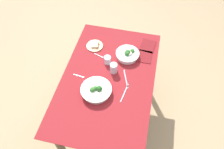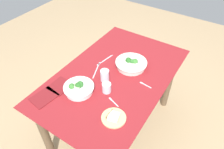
{
  "view_description": "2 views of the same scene",
  "coord_description": "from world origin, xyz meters",
  "px_view_note": "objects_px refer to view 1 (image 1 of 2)",
  "views": [
    {
      "loc": [
        -1.15,
        -0.3,
        2.42
      ],
      "look_at": [
        0.05,
        -0.03,
        0.77
      ],
      "focal_mm": 34.45,
      "sensor_mm": 36.0,
      "label": 1
    },
    {
      "loc": [
        1.12,
        0.7,
        1.97
      ],
      "look_at": [
        0.01,
        -0.02,
        0.77
      ],
      "focal_mm": 33.58,
      "sensor_mm": 36.0,
      "label": 2
    }
  ],
  "objects_px": {
    "bread_side_plate": "(95,45)",
    "water_glass_center": "(114,68)",
    "broccoli_bowl_near": "(128,54)",
    "fork_by_near_bowl": "(79,76)",
    "table_knife_right": "(126,79)",
    "napkin_folded_upper": "(148,46)",
    "table_knife_left": "(124,93)",
    "water_glass_side": "(107,60)",
    "napkin_folded_lower": "(144,56)",
    "fork_by_far_bowl": "(99,56)",
    "broccoli_bowl_far": "(96,90)"
  },
  "relations": [
    {
      "from": "bread_side_plate",
      "to": "water_glass_center",
      "type": "height_order",
      "value": "water_glass_center"
    },
    {
      "from": "broccoli_bowl_near",
      "to": "fork_by_near_bowl",
      "type": "height_order",
      "value": "broccoli_bowl_near"
    },
    {
      "from": "table_knife_right",
      "to": "napkin_folded_upper",
      "type": "xyz_separation_m",
      "value": [
        0.47,
        -0.15,
        0.0
      ]
    },
    {
      "from": "bread_side_plate",
      "to": "broccoli_bowl_near",
      "type": "bearing_deg",
      "value": -100.81
    },
    {
      "from": "bread_side_plate",
      "to": "fork_by_near_bowl",
      "type": "distance_m",
      "value": 0.42
    },
    {
      "from": "table_knife_left",
      "to": "napkin_folded_upper",
      "type": "relative_size",
      "value": 1.09
    },
    {
      "from": "water_glass_side",
      "to": "table_knife_left",
      "type": "xyz_separation_m",
      "value": [
        -0.32,
        -0.23,
        -0.04
      ]
    },
    {
      "from": "napkin_folded_upper",
      "to": "water_glass_center",
      "type": "bearing_deg",
      "value": 145.45
    },
    {
      "from": "table_knife_left",
      "to": "water_glass_side",
      "type": "bearing_deg",
      "value": -134.2
    },
    {
      "from": "water_glass_side",
      "to": "table_knife_left",
      "type": "relative_size",
      "value": 0.39
    },
    {
      "from": "fork_by_near_bowl",
      "to": "table_knife_left",
      "type": "xyz_separation_m",
      "value": [
        -0.09,
        -0.46,
        -0.0
      ]
    },
    {
      "from": "broccoli_bowl_near",
      "to": "water_glass_center",
      "type": "bearing_deg",
      "value": 155.66
    },
    {
      "from": "table_knife_left",
      "to": "bread_side_plate",
      "type": "bearing_deg",
      "value": -130.96
    },
    {
      "from": "bread_side_plate",
      "to": "water_glass_side",
      "type": "height_order",
      "value": "water_glass_side"
    },
    {
      "from": "napkin_folded_lower",
      "to": "table_knife_left",
      "type": "bearing_deg",
      "value": 166.28
    },
    {
      "from": "fork_by_far_bowl",
      "to": "table_knife_right",
      "type": "height_order",
      "value": "same"
    },
    {
      "from": "broccoli_bowl_far",
      "to": "table_knife_left",
      "type": "bearing_deg",
      "value": -78.94
    },
    {
      "from": "water_glass_side",
      "to": "broccoli_bowl_far",
      "type": "bearing_deg",
      "value": 177.5
    },
    {
      "from": "table_knife_left",
      "to": "water_glass_center",
      "type": "bearing_deg",
      "value": -136.3
    },
    {
      "from": "broccoli_bowl_near",
      "to": "table_knife_right",
      "type": "relative_size",
      "value": 1.09
    },
    {
      "from": "napkin_folded_upper",
      "to": "water_glass_side",
      "type": "bearing_deg",
      "value": 130.62
    },
    {
      "from": "broccoli_bowl_near",
      "to": "fork_by_far_bowl",
      "type": "distance_m",
      "value": 0.29
    },
    {
      "from": "water_glass_center",
      "to": "napkin_folded_upper",
      "type": "distance_m",
      "value": 0.5
    },
    {
      "from": "broccoli_bowl_far",
      "to": "fork_by_far_bowl",
      "type": "relative_size",
      "value": 2.59
    },
    {
      "from": "broccoli_bowl_far",
      "to": "water_glass_center",
      "type": "relative_size",
      "value": 2.71
    },
    {
      "from": "fork_by_far_bowl",
      "to": "table_knife_right",
      "type": "distance_m",
      "value": 0.39
    },
    {
      "from": "table_knife_right",
      "to": "napkin_folded_lower",
      "type": "relative_size",
      "value": 1.29
    },
    {
      "from": "bread_side_plate",
      "to": "fork_by_far_bowl",
      "type": "distance_m",
      "value": 0.15
    },
    {
      "from": "bread_side_plate",
      "to": "water_glass_center",
      "type": "bearing_deg",
      "value": -136.8
    },
    {
      "from": "bread_side_plate",
      "to": "napkin_folded_upper",
      "type": "bearing_deg",
      "value": -77.18
    },
    {
      "from": "water_glass_side",
      "to": "table_knife_left",
      "type": "distance_m",
      "value": 0.39
    },
    {
      "from": "table_knife_right",
      "to": "napkin_folded_lower",
      "type": "height_order",
      "value": "napkin_folded_lower"
    },
    {
      "from": "water_glass_side",
      "to": "table_knife_right",
      "type": "height_order",
      "value": "water_glass_side"
    },
    {
      "from": "broccoli_bowl_near",
      "to": "water_glass_side",
      "type": "bearing_deg",
      "value": 123.31
    },
    {
      "from": "water_glass_center",
      "to": "table_knife_right",
      "type": "bearing_deg",
      "value": -115.37
    },
    {
      "from": "bread_side_plate",
      "to": "table_knife_right",
      "type": "distance_m",
      "value": 0.53
    },
    {
      "from": "table_knife_left",
      "to": "napkin_folded_upper",
      "type": "xyz_separation_m",
      "value": [
        0.63,
        -0.13,
        0.0
      ]
    },
    {
      "from": "broccoli_bowl_far",
      "to": "napkin_folded_upper",
      "type": "relative_size",
      "value": 1.49
    },
    {
      "from": "fork_by_near_bowl",
      "to": "napkin_folded_lower",
      "type": "height_order",
      "value": "napkin_folded_lower"
    },
    {
      "from": "water_glass_center",
      "to": "fork_by_near_bowl",
      "type": "distance_m",
      "value": 0.34
    },
    {
      "from": "broccoli_bowl_near",
      "to": "bread_side_plate",
      "type": "bearing_deg",
      "value": 79.19
    },
    {
      "from": "fork_by_near_bowl",
      "to": "napkin_folded_lower",
      "type": "relative_size",
      "value": 0.64
    },
    {
      "from": "broccoli_bowl_near",
      "to": "fork_by_far_bowl",
      "type": "bearing_deg",
      "value": 100.64
    },
    {
      "from": "broccoli_bowl_near",
      "to": "bread_side_plate",
      "type": "height_order",
      "value": "broccoli_bowl_near"
    },
    {
      "from": "bread_side_plate",
      "to": "napkin_folded_upper",
      "type": "distance_m",
      "value": 0.56
    },
    {
      "from": "fork_by_near_bowl",
      "to": "fork_by_far_bowl",
      "type": "bearing_deg",
      "value": 74.12
    },
    {
      "from": "fork_by_far_bowl",
      "to": "table_knife_left",
      "type": "distance_m",
      "value": 0.51
    },
    {
      "from": "broccoli_bowl_far",
      "to": "fork_by_far_bowl",
      "type": "bearing_deg",
      "value": 11.53
    },
    {
      "from": "broccoli_bowl_far",
      "to": "water_glass_center",
      "type": "bearing_deg",
      "value": -20.33
    },
    {
      "from": "bread_side_plate",
      "to": "water_glass_side",
      "type": "distance_m",
      "value": 0.27
    }
  ]
}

